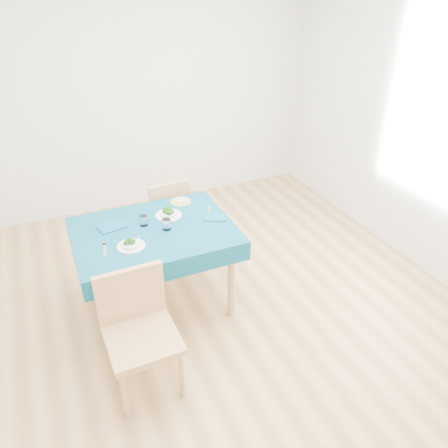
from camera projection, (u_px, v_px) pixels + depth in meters
name	position (u px, v px, depth m)	size (l,w,h in m)	color
room_shell	(224.00, 163.00, 3.05)	(4.02, 4.52, 2.73)	#9E7341
table	(157.00, 269.00, 3.60)	(1.23, 0.93, 0.76)	navy
chair_near	(140.00, 322.00, 2.78)	(0.46, 0.50, 1.15)	tan
chair_far	(164.00, 210.00, 4.24)	(0.39, 0.43, 0.99)	tan
bowl_near	(131.00, 243.00, 3.18)	(0.20, 0.20, 0.06)	white
bowl_far	(168.00, 212.00, 3.58)	(0.22, 0.22, 0.07)	white
fork_near	(105.00, 250.00, 3.16)	(0.02, 0.18, 0.00)	silver
knife_near	(140.00, 241.00, 3.26)	(0.01, 0.19, 0.00)	silver
fork_far	(163.00, 221.00, 3.52)	(0.02, 0.18, 0.00)	silver
knife_far	(209.00, 211.00, 3.66)	(0.02, 0.20, 0.00)	silver
napkin_near	(112.00, 226.00, 3.44)	(0.22, 0.15, 0.01)	#0D506D
napkin_far	(215.00, 217.00, 3.56)	(0.18, 0.13, 0.01)	#0D506D
tumbler_center	(144.00, 220.00, 3.44)	(0.07, 0.07, 0.09)	white
tumbler_side	(167.00, 224.00, 3.39)	(0.07, 0.07, 0.09)	white
side_plate	(181.00, 202.00, 3.80)	(0.18, 0.18, 0.01)	#9EBD5C
bread_slice	(181.00, 200.00, 3.80)	(0.10, 0.10, 0.01)	beige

